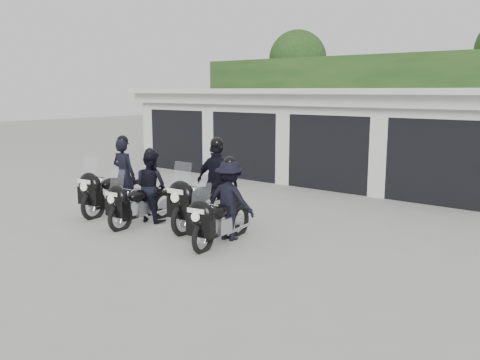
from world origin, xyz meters
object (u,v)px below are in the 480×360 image
Objects in this scene: police_bike_a at (115,181)px; police_bike_d at (226,205)px; police_bike_c at (212,188)px; police_bike_b at (145,191)px.

police_bike_a is 1.11× the size of police_bike_d.
police_bike_a is at bearing -171.07° from police_bike_c.
police_bike_d is at bearing -37.92° from police_bike_c.
police_bike_a is at bearing 169.27° from police_bike_d.
police_bike_c is at bearing 3.26° from police_bike_a.
police_bike_c is (1.29, 0.74, 0.12)m from police_bike_b.
police_bike_d is at bearing -3.13° from police_bike_b.
police_bike_a is 2.68m from police_bike_c.
police_bike_d is (3.62, -0.18, -0.03)m from police_bike_a.
police_bike_b is 1.50m from police_bike_c.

